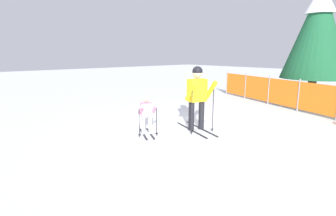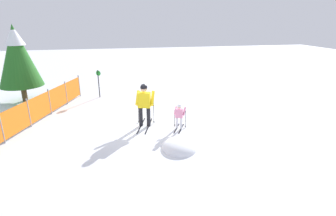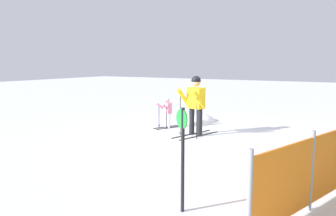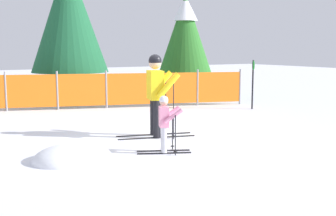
{
  "view_description": "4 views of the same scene",
  "coord_description": "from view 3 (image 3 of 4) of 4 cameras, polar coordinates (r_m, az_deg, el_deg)",
  "views": [
    {
      "loc": [
        4.82,
        -5.33,
        2.09
      ],
      "look_at": [
        -0.38,
        -0.8,
        0.64
      ],
      "focal_mm": 28.0,
      "sensor_mm": 36.0,
      "label": 1
    },
    {
      "loc": [
        -9.81,
        0.89,
        4.14
      ],
      "look_at": [
        -0.47,
        -0.99,
        0.88
      ],
      "focal_mm": 28.0,
      "sensor_mm": 36.0,
      "label": 2
    },
    {
      "loc": [
        8.62,
        3.93,
        2.14
      ],
      "look_at": [
        0.09,
        -1.04,
        0.75
      ],
      "focal_mm": 35.0,
      "sensor_mm": 36.0,
      "label": 3
    },
    {
      "loc": [
        -4.34,
        -7.81,
        1.89
      ],
      "look_at": [
        -0.11,
        -0.91,
        0.73
      ],
      "focal_mm": 45.0,
      "sensor_mm": 36.0,
      "label": 4
    }
  ],
  "objects": [
    {
      "name": "skier_child",
      "position": [
        10.69,
        -0.18,
        -0.27
      ],
      "size": [
        0.98,
        0.64,
        1.04
      ],
      "rotation": [
        0.0,
        0.0,
        -0.44
      ],
      "color": "black",
      "rests_on": "ground_plane"
    },
    {
      "name": "ground_plane",
      "position": [
        9.72,
        5.62,
        -4.77
      ],
      "size": [
        60.0,
        60.0,
        0.0
      ],
      "primitive_type": "plane",
      "color": "white"
    },
    {
      "name": "trail_marker",
      "position": [
        4.65,
        2.54,
        -7.06
      ],
      "size": [
        0.16,
        0.25,
        1.51
      ],
      "color": "black",
      "rests_on": "ground_plane"
    },
    {
      "name": "skier_adult",
      "position": [
        9.53,
        4.78,
        1.36
      ],
      "size": [
        1.69,
        0.9,
        1.75
      ],
      "rotation": [
        0.0,
        0.0,
        -0.3
      ],
      "color": "black",
      "rests_on": "ground_plane"
    },
    {
      "name": "snow_mound",
      "position": [
        12.01,
        5.26,
        -2.31
      ],
      "size": [
        1.37,
        1.17,
        0.55
      ],
      "primitive_type": "ellipsoid",
      "color": "white",
      "rests_on": "ground_plane"
    }
  ]
}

